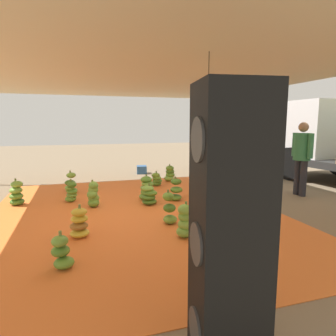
% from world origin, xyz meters
% --- Properties ---
extents(ground_plane, '(40.00, 40.00, 0.00)m').
position_xyz_m(ground_plane, '(0.00, 3.00, 0.00)').
color(ground_plane, '#7F6B51').
extents(tarp_orange, '(6.70, 5.33, 0.01)m').
position_xyz_m(tarp_orange, '(0.00, 0.00, 0.01)').
color(tarp_orange, orange).
rests_on(tarp_orange, ground).
extents(tent_canopy, '(8.00, 7.00, 2.61)m').
position_xyz_m(tent_canopy, '(0.01, -0.08, 2.54)').
color(tent_canopy, '#9EA0A5').
rests_on(tent_canopy, ground).
extents(banana_bunch_0, '(0.40, 0.36, 0.57)m').
position_xyz_m(banana_bunch_0, '(-1.26, -2.27, 0.25)').
color(banana_bunch_0, '#477523').
rests_on(banana_bunch_0, tarp_orange).
extents(banana_bunch_1, '(0.31, 0.30, 0.59)m').
position_xyz_m(banana_bunch_1, '(0.78, 0.45, 0.26)').
color(banana_bunch_1, '#6B9E38').
rests_on(banana_bunch_1, tarp_orange).
extents(banana_bunch_2, '(0.36, 0.35, 0.51)m').
position_xyz_m(banana_bunch_2, '(-1.21, -1.18, 0.22)').
color(banana_bunch_2, '#60932D').
rests_on(banana_bunch_2, tarp_orange).
extents(banana_bunch_3, '(0.38, 0.36, 0.44)m').
position_xyz_m(banana_bunch_3, '(2.85, 0.33, 0.19)').
color(banana_bunch_3, gold).
rests_on(banana_bunch_3, tarp_orange).
extents(banana_bunch_4, '(0.41, 0.41, 0.42)m').
position_xyz_m(banana_bunch_4, '(-2.30, 1.05, 0.18)').
color(banana_bunch_4, '#477523').
rests_on(banana_bunch_4, tarp_orange).
extents(banana_bunch_5, '(0.33, 0.30, 0.57)m').
position_xyz_m(banana_bunch_5, '(-0.66, -0.74, 0.26)').
color(banana_bunch_5, '#60932D').
rests_on(banana_bunch_5, tarp_orange).
extents(banana_bunch_6, '(0.40, 0.40, 0.51)m').
position_xyz_m(banana_bunch_6, '(0.96, -1.04, 0.22)').
color(banana_bunch_6, gold).
rests_on(banana_bunch_6, tarp_orange).
extents(banana_bunch_7, '(0.30, 0.30, 0.44)m').
position_xyz_m(banana_bunch_7, '(-0.90, 1.60, 0.19)').
color(banana_bunch_7, '#477523').
rests_on(banana_bunch_7, tarp_orange).
extents(banana_bunch_8, '(0.34, 0.34, 0.55)m').
position_xyz_m(banana_bunch_8, '(1.44, 0.49, 0.25)').
color(banana_bunch_8, '#6B9E38').
rests_on(banana_bunch_8, tarp_orange).
extents(banana_bunch_9, '(0.40, 0.39, 0.56)m').
position_xyz_m(banana_bunch_9, '(-2.12, -1.20, 0.24)').
color(banana_bunch_9, '#518428').
rests_on(banana_bunch_9, tarp_orange).
extents(banana_bunch_10, '(0.38, 0.39, 0.50)m').
position_xyz_m(banana_bunch_10, '(-2.88, 1.61, 0.23)').
color(banana_bunch_10, '#75A83D').
rests_on(banana_bunch_10, tarp_orange).
extents(banana_bunch_11, '(0.39, 0.40, 0.47)m').
position_xyz_m(banana_bunch_11, '(-0.49, 0.40, 0.20)').
color(banana_bunch_11, '#477523').
rests_on(banana_bunch_11, tarp_orange).
extents(banana_bunch_12, '(0.31, 0.29, 0.46)m').
position_xyz_m(banana_bunch_12, '(1.93, -1.26, 0.20)').
color(banana_bunch_12, '#60932D').
rests_on(banana_bunch_12, tarp_orange).
extents(banana_bunch_13, '(0.41, 0.41, 0.54)m').
position_xyz_m(banana_bunch_13, '(-0.65, 1.05, 0.24)').
color(banana_bunch_13, '#518428').
rests_on(banana_bunch_13, tarp_orange).
extents(banana_bunch_14, '(0.43, 0.42, 0.59)m').
position_xyz_m(banana_bunch_14, '(-0.89, 0.44, 0.26)').
color(banana_bunch_14, '#60932D').
rests_on(banana_bunch_14, tarp_orange).
extents(worker_0, '(0.64, 0.39, 1.75)m').
position_xyz_m(worker_0, '(-0.27, 4.08, 1.02)').
color(worker_0, '#26262D').
rests_on(worker_0, ground).
extents(speaker_stack, '(0.52, 0.55, 1.99)m').
position_xyz_m(speaker_stack, '(3.75, -0.06, 0.99)').
color(speaker_stack, black).
rests_on(speaker_stack, ground).
extents(crate_0, '(0.45, 0.39, 0.27)m').
position_xyz_m(crate_0, '(-4.51, 1.11, 0.13)').
color(crate_0, '#335B8E').
rests_on(crate_0, ground).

